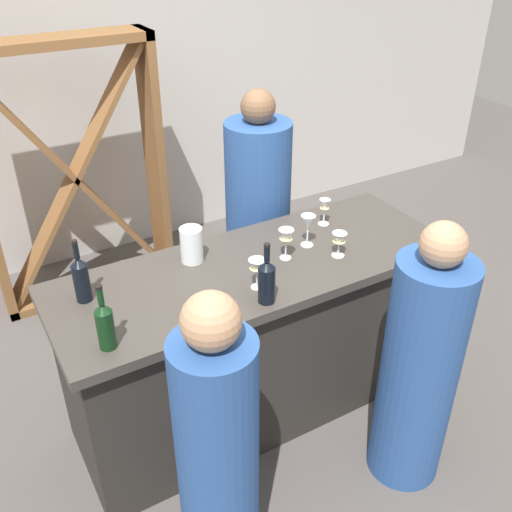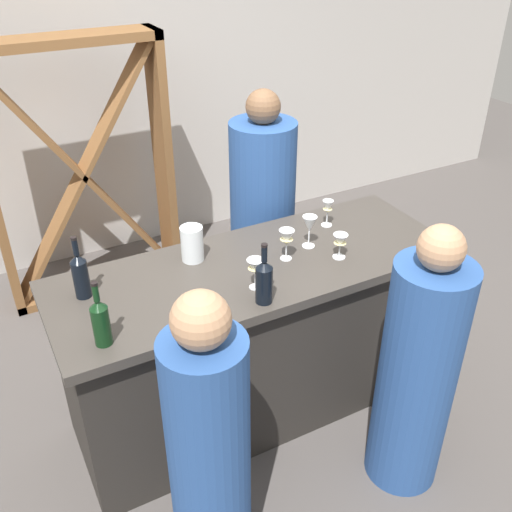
# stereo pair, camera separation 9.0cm
# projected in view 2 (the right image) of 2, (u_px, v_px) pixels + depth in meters

# --- Properties ---
(ground_plane) EXTENTS (12.00, 12.00, 0.00)m
(ground_plane) POSITION_uv_depth(u_px,v_px,m) (256.00, 403.00, 3.37)
(ground_plane) COLOR #4C4744
(back_wall) EXTENTS (8.00, 0.10, 2.80)m
(back_wall) POSITION_uv_depth(u_px,v_px,m) (117.00, 74.00, 4.30)
(back_wall) COLOR #BCB7B2
(back_wall) RESTS_ON ground
(bar_counter) EXTENTS (2.04, 0.74, 0.95)m
(bar_counter) POSITION_uv_depth(u_px,v_px,m) (256.00, 339.00, 3.12)
(bar_counter) COLOR #2A2723
(bar_counter) RESTS_ON ground
(wine_rack) EXTENTS (1.23, 0.28, 1.80)m
(wine_rack) POSITION_uv_depth(u_px,v_px,m) (82.00, 174.00, 3.95)
(wine_rack) COLOR brown
(wine_rack) RESTS_ON ground
(wine_bottle_leftmost_dark_green) EXTENTS (0.07, 0.07, 0.30)m
(wine_bottle_leftmost_dark_green) POSITION_uv_depth(u_px,v_px,m) (101.00, 321.00, 2.30)
(wine_bottle_leftmost_dark_green) COLOR black
(wine_bottle_leftmost_dark_green) RESTS_ON bar_counter
(wine_bottle_second_left_near_black) EXTENTS (0.07, 0.07, 0.31)m
(wine_bottle_second_left_near_black) POSITION_uv_depth(u_px,v_px,m) (80.00, 274.00, 2.58)
(wine_bottle_second_left_near_black) COLOR black
(wine_bottle_second_left_near_black) RESTS_ON bar_counter
(wine_bottle_center_near_black) EXTENTS (0.08, 0.08, 0.30)m
(wine_bottle_center_near_black) POSITION_uv_depth(u_px,v_px,m) (264.00, 280.00, 2.55)
(wine_bottle_center_near_black) COLOR black
(wine_bottle_center_near_black) RESTS_ON bar_counter
(wine_glass_near_left) EXTENTS (0.08, 0.08, 0.15)m
(wine_glass_near_left) POSITION_uv_depth(u_px,v_px,m) (255.00, 268.00, 2.64)
(wine_glass_near_left) COLOR white
(wine_glass_near_left) RESTS_ON bar_counter
(wine_glass_near_center) EXTENTS (0.07, 0.07, 0.13)m
(wine_glass_near_center) POSITION_uv_depth(u_px,v_px,m) (340.00, 242.00, 2.88)
(wine_glass_near_center) COLOR white
(wine_glass_near_center) RESTS_ON bar_counter
(wine_glass_near_right) EXTENTS (0.08, 0.08, 0.16)m
(wine_glass_near_right) POSITION_uv_depth(u_px,v_px,m) (287.00, 239.00, 2.86)
(wine_glass_near_right) COLOR white
(wine_glass_near_right) RESTS_ON bar_counter
(wine_glass_far_left) EXTENTS (0.08, 0.08, 0.17)m
(wine_glass_far_left) POSITION_uv_depth(u_px,v_px,m) (310.00, 225.00, 2.96)
(wine_glass_far_left) COLOR white
(wine_glass_far_left) RESTS_ON bar_counter
(wine_glass_far_center) EXTENTS (0.06, 0.06, 0.15)m
(wine_glass_far_center) POSITION_uv_depth(u_px,v_px,m) (328.00, 208.00, 3.17)
(wine_glass_far_center) COLOR white
(wine_glass_far_center) RESTS_ON bar_counter
(water_pitcher) EXTENTS (0.11, 0.11, 0.18)m
(water_pitcher) POSITION_uv_depth(u_px,v_px,m) (192.00, 244.00, 2.87)
(water_pitcher) COLOR silver
(water_pitcher) RESTS_ON bar_counter
(person_left_guest) EXTENTS (0.41, 0.41, 1.41)m
(person_left_guest) POSITION_uv_depth(u_px,v_px,m) (417.00, 374.00, 2.65)
(person_left_guest) COLOR #284C8C
(person_left_guest) RESTS_ON ground
(person_center_guest) EXTENTS (0.40, 0.40, 1.41)m
(person_center_guest) POSITION_uv_depth(u_px,v_px,m) (209.00, 454.00, 2.25)
(person_center_guest) COLOR #284C8C
(person_center_guest) RESTS_ON ground
(person_right_guest) EXTENTS (0.41, 0.41, 1.61)m
(person_right_guest) POSITION_uv_depth(u_px,v_px,m) (262.00, 228.00, 3.64)
(person_right_guest) COLOR #284C8C
(person_right_guest) RESTS_ON ground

